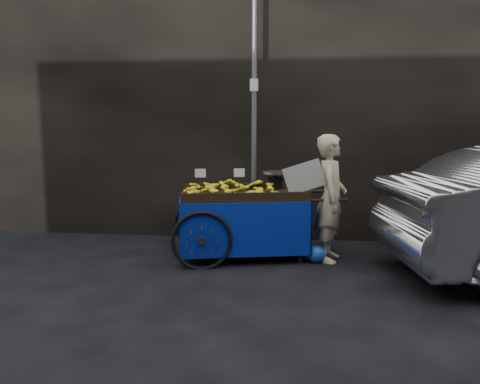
# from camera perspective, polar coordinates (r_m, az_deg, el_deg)

# --- Properties ---
(ground) EXTENTS (80.00, 80.00, 0.00)m
(ground) POSITION_cam_1_polar(r_m,az_deg,el_deg) (6.11, -2.23, -9.10)
(ground) COLOR black
(ground) RESTS_ON ground
(building_wall) EXTENTS (13.50, 2.00, 5.00)m
(building_wall) POSITION_cam_1_polar(r_m,az_deg,el_deg) (8.41, 3.17, 12.82)
(building_wall) COLOR black
(building_wall) RESTS_ON ground
(street_pole) EXTENTS (0.12, 0.10, 4.00)m
(street_pole) POSITION_cam_1_polar(r_m,az_deg,el_deg) (7.10, 1.74, 9.71)
(street_pole) COLOR slate
(street_pole) RESTS_ON ground
(banana_cart) EXTENTS (2.49, 1.51, 1.26)m
(banana_cart) POSITION_cam_1_polar(r_m,az_deg,el_deg) (6.45, -0.22, -1.06)
(banana_cart) COLOR black
(banana_cart) RESTS_ON ground
(vendor) EXTENTS (0.90, 0.67, 1.70)m
(vendor) POSITION_cam_1_polar(r_m,az_deg,el_deg) (6.34, 10.99, -0.73)
(vendor) COLOR #BEB08D
(vendor) RESTS_ON ground
(plastic_bag) EXTENTS (0.26, 0.20, 0.23)m
(plastic_bag) POSITION_cam_1_polar(r_m,az_deg,el_deg) (6.34, 9.30, -7.48)
(plastic_bag) COLOR #174CB2
(plastic_bag) RESTS_ON ground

